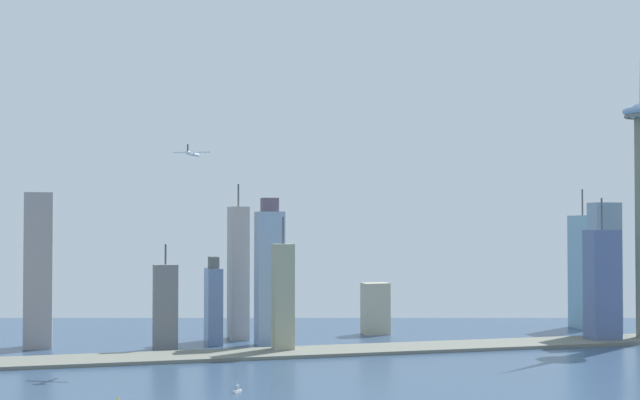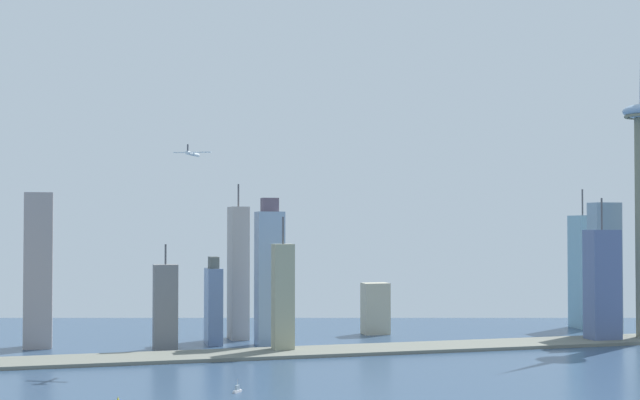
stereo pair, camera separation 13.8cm
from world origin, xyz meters
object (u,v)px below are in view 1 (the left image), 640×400
object	(u,v)px
skyscraper_3	(602,286)
skyscraper_10	(283,298)
skyscraper_6	(583,271)
skyscraper_7	(605,269)
skyscraper_8	(270,276)
skyscraper_1	(213,304)
skyscraper_2	(238,273)
skyscraper_4	(38,270)
boat_0	(237,390)
airplane	(193,154)
skyscraper_5	(165,307)
skyscraper_9	(375,308)
channel_buoy_2	(118,398)

from	to	relation	value
skyscraper_3	skyscraper_10	xyz separation A→B (m)	(-282.78, 11.75, -5.44)
skyscraper_6	skyscraper_7	world-z (taller)	skyscraper_6
skyscraper_8	skyscraper_3	bearing A→B (deg)	-11.52
skyscraper_7	skyscraper_1	bearing A→B (deg)	173.84
skyscraper_2	skyscraper_4	size ratio (longest dim) A/B	1.08
skyscraper_2	skyscraper_6	xyz separation A→B (m)	(345.85, -4.18, -3.41)
skyscraper_10	boat_0	bearing A→B (deg)	-112.24
skyscraper_6	skyscraper_10	xyz separation A→B (m)	(-326.94, -90.78, -12.27)
skyscraper_7	boat_0	distance (m)	422.91
skyscraper_1	skyscraper_4	xyz separation A→B (m)	(-143.48, 21.07, 30.00)
skyscraper_3	airplane	distance (m)	374.72
skyscraper_4	skyscraper_8	bearing A→B (deg)	-11.07
skyscraper_10	skyscraper_6	bearing A→B (deg)	15.52
skyscraper_3	boat_0	size ratio (longest dim) A/B	15.08
skyscraper_1	skyscraper_5	distance (m)	46.18
skyscraper_2	skyscraper_8	distance (m)	52.09
skyscraper_10	skyscraper_2	bearing A→B (deg)	101.27
skyscraper_10	skyscraper_5	bearing A→B (deg)	153.66
skyscraper_9	skyscraper_10	bearing A→B (deg)	-139.07
skyscraper_6	airplane	xyz separation A→B (m)	(-403.07, -116.92, 99.88)
skyscraper_1	skyscraper_3	distance (m)	337.51
skyscraper_3	boat_0	distance (m)	383.46
skyscraper_5	skyscraper_4	bearing A→B (deg)	158.85
skyscraper_10	airplane	world-z (taller)	airplane
skyscraper_9	channel_buoy_2	distance (m)	364.10
skyscraper_4	skyscraper_10	distance (m)	208.17
skyscraper_5	channel_buoy_2	world-z (taller)	skyscraper_5
skyscraper_3	skyscraper_5	world-z (taller)	skyscraper_3
skyscraper_9	skyscraper_3	bearing A→B (deg)	-32.25
skyscraper_2	skyscraper_9	distance (m)	134.90
airplane	boat_0	bearing A→B (deg)	-149.43
skyscraper_1	skyscraper_5	world-z (taller)	skyscraper_5
skyscraper_6	skyscraper_7	xyz separation A→B (m)	(-18.55, -67.08, 5.45)
skyscraper_4	skyscraper_2	bearing A→B (deg)	4.00
skyscraper_8	skyscraper_7	bearing A→B (deg)	-4.14
channel_buoy_2	skyscraper_4	bearing A→B (deg)	101.69
skyscraper_5	skyscraper_8	xyz separation A→B (m)	(87.88, 2.12, 24.04)
skyscraper_3	skyscraper_6	size ratio (longest dim) A/B	0.91
boat_0	skyscraper_6	bearing A→B (deg)	166.97
boat_0	skyscraper_4	bearing A→B (deg)	-109.19
channel_buoy_2	airplane	distance (m)	218.64
skyscraper_1	skyscraper_8	distance (m)	53.90
airplane	channel_buoy_2	bearing A→B (deg)	-176.90
skyscraper_1	skyscraper_5	bearing A→B (deg)	-157.09
skyscraper_6	skyscraper_7	distance (m)	69.81
skyscraper_4	skyscraper_10	xyz separation A→B (m)	(189.75, -83.02, -20.92)
skyscraper_7	skyscraper_10	bearing A→B (deg)	-175.61
skyscraper_2	skyscraper_4	distance (m)	171.32
skyscraper_2	boat_0	xyz separation A→B (m)	(-47.61, -257.66, -57.51)
skyscraper_10	airplane	distance (m)	138.05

